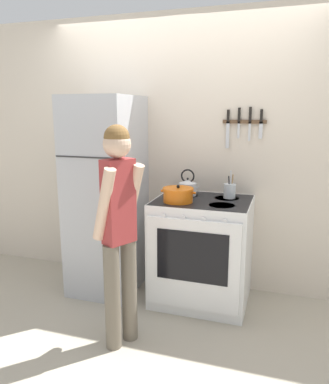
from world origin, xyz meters
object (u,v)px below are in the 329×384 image
at_px(refrigerator, 107,196).
at_px(dutch_oven_pot, 178,195).
at_px(person, 119,225).
at_px(utensil_jar, 230,191).
at_px(stove_range, 201,251).
at_px(tea_kettle, 188,187).

relative_size(refrigerator, dutch_oven_pot, 5.98).
xyz_separation_m(refrigerator, person, (0.50, -0.80, 0.00)).
bearing_deg(person, utensil_jar, -6.04).
distance_m(stove_range, tea_kettle, 0.58).
height_order(refrigerator, dutch_oven_pot, refrigerator).
bearing_deg(dutch_oven_pot, refrigerator, 170.47).
bearing_deg(person, stove_range, -0.79).
xyz_separation_m(dutch_oven_pot, utensil_jar, (0.39, 0.27, 0.01)).
height_order(refrigerator, tea_kettle, refrigerator).
bearing_deg(tea_kettle, stove_range, -43.25).
height_order(stove_range, tea_kettle, tea_kettle).
bearing_deg(refrigerator, dutch_oven_pot, -9.53).
bearing_deg(utensil_jar, tea_kettle, -178.88).
relative_size(tea_kettle, utensil_jar, 1.00).
xyz_separation_m(refrigerator, utensil_jar, (1.12, 0.15, 0.09)).
bearing_deg(dutch_oven_pot, stove_range, 29.86).
relative_size(stove_range, tea_kettle, 3.88).
bearing_deg(tea_kettle, person, -104.36).
relative_size(stove_range, person, 0.58).
relative_size(stove_range, utensil_jar, 3.87).
height_order(refrigerator, person, refrigerator).
bearing_deg(dutch_oven_pot, utensil_jar, 35.07).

